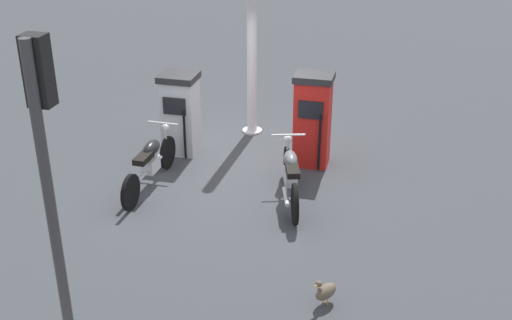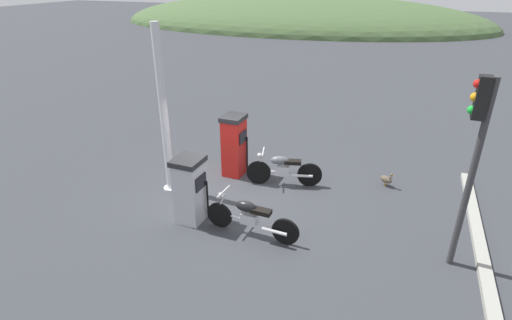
{
  "view_description": "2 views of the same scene",
  "coord_description": "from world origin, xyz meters",
  "px_view_note": "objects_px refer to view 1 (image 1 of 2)",
  "views": [
    {
      "loc": [
        10.4,
        2.53,
        5.29
      ],
      "look_at": [
        1.03,
        0.52,
        0.69
      ],
      "focal_mm": 46.1,
      "sensor_mm": 36.0,
      "label": 1
    },
    {
      "loc": [
        3.65,
        -8.01,
        5.17
      ],
      "look_at": [
        0.6,
        0.17,
        1.06
      ],
      "focal_mm": 28.12,
      "sensor_mm": 36.0,
      "label": 2
    }
  ],
  "objects_px": {
    "wandering_duck": "(325,291)",
    "canopy_support_pole": "(252,34)",
    "fuel_pump_near": "(180,113)",
    "fuel_pump_far": "(312,119)",
    "motorcycle_near_pump": "(150,162)",
    "roadside_traffic_light": "(46,149)",
    "motorcycle_far_pump": "(291,175)"
  },
  "relations": [
    {
      "from": "fuel_pump_far",
      "to": "roadside_traffic_light",
      "type": "height_order",
      "value": "roadside_traffic_light"
    },
    {
      "from": "motorcycle_far_pump",
      "to": "roadside_traffic_light",
      "type": "distance_m",
      "value": 4.83
    },
    {
      "from": "wandering_duck",
      "to": "canopy_support_pole",
      "type": "distance_m",
      "value": 5.97
    },
    {
      "from": "fuel_pump_far",
      "to": "wandering_duck",
      "type": "relative_size",
      "value": 4.01
    },
    {
      "from": "fuel_pump_far",
      "to": "motorcycle_near_pump",
      "type": "relative_size",
      "value": 0.8
    },
    {
      "from": "fuel_pump_near",
      "to": "roadside_traffic_light",
      "type": "height_order",
      "value": "roadside_traffic_light"
    },
    {
      "from": "fuel_pump_near",
      "to": "wandering_duck",
      "type": "xyz_separation_m",
      "value": [
        4.05,
        3.21,
        -0.58
      ]
    },
    {
      "from": "motorcycle_near_pump",
      "to": "roadside_traffic_light",
      "type": "distance_m",
      "value": 4.47
    },
    {
      "from": "fuel_pump_near",
      "to": "wandering_duck",
      "type": "distance_m",
      "value": 5.2
    },
    {
      "from": "fuel_pump_near",
      "to": "wandering_duck",
      "type": "relative_size",
      "value": 3.61
    },
    {
      "from": "motorcycle_near_pump",
      "to": "motorcycle_far_pump",
      "type": "bearing_deg",
      "value": 89.98
    },
    {
      "from": "fuel_pump_far",
      "to": "wandering_duck",
      "type": "xyz_separation_m",
      "value": [
        4.05,
        0.73,
        -0.67
      ]
    },
    {
      "from": "motorcycle_near_pump",
      "to": "wandering_duck",
      "type": "relative_size",
      "value": 5.01
    },
    {
      "from": "wandering_duck",
      "to": "canopy_support_pole",
      "type": "relative_size",
      "value": 0.1
    },
    {
      "from": "fuel_pump_near",
      "to": "motorcycle_far_pump",
      "type": "xyz_separation_m",
      "value": [
        1.45,
        2.33,
        -0.32
      ]
    },
    {
      "from": "fuel_pump_near",
      "to": "motorcycle_far_pump",
      "type": "relative_size",
      "value": 0.79
    },
    {
      "from": "fuel_pump_far",
      "to": "canopy_support_pole",
      "type": "height_order",
      "value": "canopy_support_pole"
    },
    {
      "from": "motorcycle_near_pump",
      "to": "roadside_traffic_light",
      "type": "bearing_deg",
      "value": 7.22
    },
    {
      "from": "roadside_traffic_light",
      "to": "motorcycle_near_pump",
      "type": "bearing_deg",
      "value": -172.78
    },
    {
      "from": "motorcycle_far_pump",
      "to": "wandering_duck",
      "type": "bearing_deg",
      "value": 18.76
    },
    {
      "from": "fuel_pump_near",
      "to": "fuel_pump_far",
      "type": "xyz_separation_m",
      "value": [
        -0.0,
        2.47,
        0.09
      ]
    },
    {
      "from": "wandering_duck",
      "to": "fuel_pump_far",
      "type": "bearing_deg",
      "value": -169.72
    },
    {
      "from": "motorcycle_near_pump",
      "to": "motorcycle_far_pump",
      "type": "distance_m",
      "value": 2.4
    },
    {
      "from": "canopy_support_pole",
      "to": "roadside_traffic_light",
      "type": "bearing_deg",
      "value": -5.84
    },
    {
      "from": "fuel_pump_near",
      "to": "motorcycle_near_pump",
      "type": "xyz_separation_m",
      "value": [
        1.45,
        -0.08,
        -0.33
      ]
    },
    {
      "from": "fuel_pump_far",
      "to": "roadside_traffic_light",
      "type": "distance_m",
      "value": 5.99
    },
    {
      "from": "motorcycle_near_pump",
      "to": "roadside_traffic_light",
      "type": "xyz_separation_m",
      "value": [
        3.93,
        0.5,
        2.06
      ]
    },
    {
      "from": "motorcycle_far_pump",
      "to": "canopy_support_pole",
      "type": "height_order",
      "value": "canopy_support_pole"
    },
    {
      "from": "motorcycle_far_pump",
      "to": "wandering_duck",
      "type": "xyz_separation_m",
      "value": [
        2.6,
        0.88,
        -0.27
      ]
    },
    {
      "from": "motorcycle_far_pump",
      "to": "fuel_pump_near",
      "type": "bearing_deg",
      "value": -121.97
    },
    {
      "from": "fuel_pump_far",
      "to": "roadside_traffic_light",
      "type": "bearing_deg",
      "value": -20.86
    },
    {
      "from": "wandering_duck",
      "to": "roadside_traffic_light",
      "type": "xyz_separation_m",
      "value": [
        1.34,
        -2.79,
        2.31
      ]
    }
  ]
}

